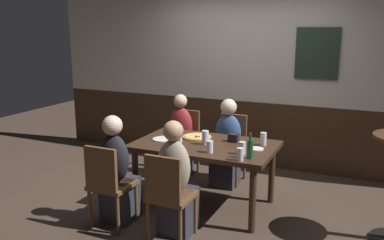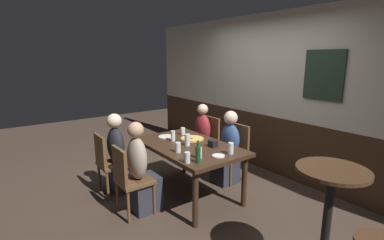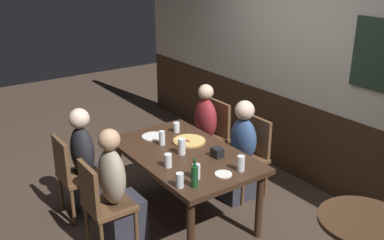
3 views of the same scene
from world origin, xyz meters
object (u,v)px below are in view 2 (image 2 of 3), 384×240
Objects in this scene: pint_glass_pale at (187,158)px; plate_white_large at (167,137)px; beer_glass_half at (178,148)px; condiment_caddy at (213,144)px; chair_mid_far at (235,149)px; person_left_far at (200,142)px; beer_glass_tall at (183,131)px; chair_left_far at (208,139)px; beer_bottle_green at (198,154)px; chair_left_near at (109,161)px; tumbler_short at (187,141)px; plate_white_small at (218,156)px; person_left_near at (120,159)px; highball_clear at (231,149)px; dining_table at (189,150)px; chair_mid_near at (129,177)px; side_bar_table at (327,218)px; pizza at (192,139)px; pint_glass_amber at (173,136)px; tumbler_water at (199,153)px; person_mid_far at (227,153)px; person_mid_near at (141,174)px.

pint_glass_pale reaches higher than plate_white_large.
condiment_caddy is at bearing 79.88° from beer_glass_half.
chair_mid_far is 3.55× the size of plate_white_large.
beer_glass_tall is (0.21, -0.50, 0.31)m from person_left_far.
chair_left_far is 1.79m from beer_bottle_green.
chair_left_near is 1.91m from chair_mid_far.
tumbler_short is 0.57m from plate_white_small.
person_left_near reaches higher than plate_white_large.
person_left_near is 1.62m from highball_clear.
dining_table is at bearing 153.19° from beer_bottle_green.
chair_mid_far is 0.76× the size of person_left_near.
highball_clear is (0.59, 0.24, -0.01)m from tumbler_short.
person_left_far reaches higher than plate_white_large.
beer_bottle_green is (0.43, -0.01, 0.05)m from beer_glass_half.
chair_mid_near is 1.75m from person_left_far.
person_left_near is 2.75m from side_bar_table.
beer_glass_half reaches higher than pizza.
pint_glass_amber is 0.87m from plate_white_small.
beer_glass_half is 0.50m from pint_glass_amber.
tumbler_water is at bearing 14.52° from beer_glass_half.
person_left_near is 7.25× the size of tumbler_short.
beer_glass_tall is (0.21, 0.95, 0.30)m from person_left_near.
person_mid_far reaches higher than plate_white_small.
tumbler_water is at bearing -9.51° from pint_glass_amber.
pizza is 1.30× the size of beer_bottle_green.
beer_bottle_green is at bearing -167.56° from side_bar_table.
tumbler_short reaches higher than plate_white_large.
person_left_far is 1.70m from pint_glass_pale.
person_left_near is 9.03× the size of pint_glass_pale.
highball_clear reaches higher than pizza.
pint_glass_amber is 0.14× the size of side_bar_table.
tumbler_short is at bearing -173.98° from plate_white_small.
chair_left_near is at bearing -144.33° from plate_white_small.
beer_bottle_green is at bearing 18.03° from person_left_near.
person_left_near is at bearing -118.92° from pizza.
person_mid_near reaches higher than condiment_caddy.
pint_glass_pale is at bearing -31.95° from beer_glass_tall.
highball_clear is 0.14× the size of side_bar_table.
chair_mid_far is (0.68, 0.00, 0.00)m from chair_left_far.
dining_table is 14.36× the size of beer_glass_tall.
beer_bottle_green reaches higher than beer_glass_half.
person_left_near is 1.40m from beer_bottle_green.
chair_left_far is 6.90× the size of beer_glass_half.
chair_mid_near is (0.00, -0.89, -0.16)m from dining_table.
person_left_far is at bearing 115.14° from person_mid_near.
chair_mid_far is 1.25m from tumbler_water.
pint_glass_amber is (-0.45, 0.21, 0.01)m from beer_glass_half.
person_left_near is at bearing -133.17° from dining_table.
beer_glass_half is (0.18, 0.43, 0.30)m from person_mid_near.
tumbler_short is (0.02, -0.77, 0.33)m from person_mid_far.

